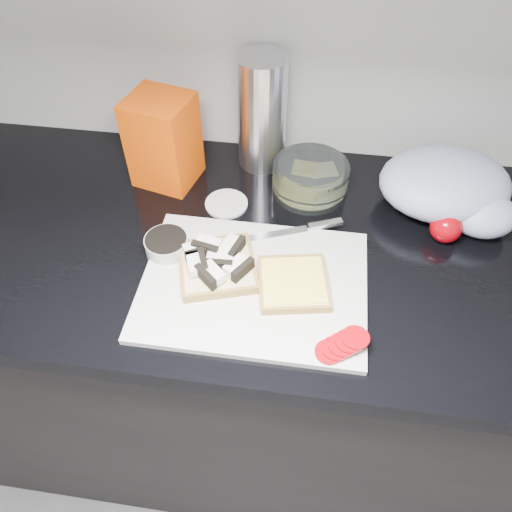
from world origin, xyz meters
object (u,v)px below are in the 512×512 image
at_px(cutting_board, 254,285).
at_px(bread_bag, 164,141).
at_px(glass_bowl, 310,178).
at_px(steel_canister, 262,113).

relative_size(cutting_board, bread_bag, 2.09).
relative_size(glass_bowl, bread_bag, 0.83).
bearing_deg(cutting_board, glass_bowl, 73.98).
distance_m(glass_bowl, bread_bag, 0.31).
xyz_separation_m(cutting_board, glass_bowl, (0.08, 0.28, 0.03)).
bearing_deg(bread_bag, steel_canister, 37.65).
relative_size(cutting_board, glass_bowl, 2.51).
relative_size(cutting_board, steel_canister, 1.61).
bearing_deg(glass_bowl, steel_canister, 142.88).
bearing_deg(bread_bag, cutting_board, -36.81).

